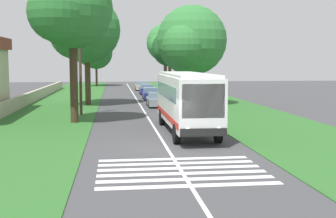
{
  "coord_description": "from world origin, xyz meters",
  "views": [
    {
      "loc": [
        -22.73,
        2.68,
        4.39
      ],
      "look_at": [
        3.85,
        -0.54,
        1.6
      ],
      "focal_mm": 47.9,
      "sensor_mm": 36.0,
      "label": 1
    }
  ],
  "objects": [
    {
      "name": "ground",
      "position": [
        0.0,
        0.0,
        0.0
      ],
      "size": [
        160.0,
        160.0,
        0.0
      ],
      "primitive_type": "plane",
      "color": "#424244"
    },
    {
      "name": "grass_verge_left",
      "position": [
        15.0,
        8.2,
        0.02
      ],
      "size": [
        120.0,
        8.0,
        0.04
      ],
      "primitive_type": "cube",
      "color": "#2D6628",
      "rests_on": "ground"
    },
    {
      "name": "grass_verge_right",
      "position": [
        15.0,
        -8.2,
        0.02
      ],
      "size": [
        120.0,
        8.0,
        0.04
      ],
      "primitive_type": "cube",
      "color": "#2D6628",
      "rests_on": "ground"
    },
    {
      "name": "centre_line",
      "position": [
        15.0,
        0.0,
        0.0
      ],
      "size": [
        110.0,
        0.16,
        0.01
      ],
      "primitive_type": "cube",
      "color": "silver",
      "rests_on": "ground"
    },
    {
      "name": "coach_bus",
      "position": [
        4.88,
        -1.8,
        2.15
      ],
      "size": [
        11.16,
        2.62,
        3.73
      ],
      "color": "white",
      "rests_on": "ground"
    },
    {
      "name": "zebra_crossing",
      "position": [
        -5.06,
        0.0,
        0.0
      ],
      "size": [
        4.95,
        6.8,
        0.01
      ],
      "color": "silver",
      "rests_on": "ground"
    },
    {
      "name": "trailing_car_0",
      "position": [
        21.51,
        -1.52,
        0.67
      ],
      "size": [
        4.3,
        1.78,
        1.43
      ],
      "color": "gray",
      "rests_on": "ground"
    },
    {
      "name": "trailing_car_1",
      "position": [
        29.92,
        -1.63,
        0.67
      ],
      "size": [
        4.3,
        1.78,
        1.43
      ],
      "color": "navy",
      "rests_on": "ground"
    },
    {
      "name": "trailing_car_2",
      "position": [
        38.7,
        -1.78,
        0.67
      ],
      "size": [
        4.3,
        1.78,
        1.43
      ],
      "color": "navy",
      "rests_on": "ground"
    },
    {
      "name": "trailing_car_3",
      "position": [
        48.02,
        -1.6,
        0.67
      ],
      "size": [
        4.3,
        1.78,
        1.43
      ],
      "color": "#B7A893",
      "rests_on": "ground"
    },
    {
      "name": "roadside_tree_left_0",
      "position": [
        10.09,
        5.75,
        8.04
      ],
      "size": [
        6.84,
        5.79,
        11.06
      ],
      "color": "#3D2D1E",
      "rests_on": "grass_verge_left"
    },
    {
      "name": "roadside_tree_left_1",
      "position": [
        61.59,
        6.05,
        5.96
      ],
      "size": [
        7.65,
        6.11,
        9.12
      ],
      "color": "#4C3826",
      "rests_on": "grass_verge_left"
    },
    {
      "name": "roadside_tree_left_2",
      "position": [
        23.93,
        5.58,
        7.5
      ],
      "size": [
        8.53,
        6.95,
        11.09
      ],
      "color": "#4C3826",
      "rests_on": "grass_verge_left"
    },
    {
      "name": "roadside_tree_right_0",
      "position": [
        22.42,
        -5.04,
        6.44
      ],
      "size": [
        8.24,
        7.08,
        10.11
      ],
      "color": "#3D2D1E",
      "rests_on": "grass_verge_right"
    },
    {
      "name": "roadside_tree_right_1",
      "position": [
        53.69,
        -5.97,
        7.54
      ],
      "size": [
        7.46,
        6.45,
        10.9
      ],
      "color": "#4C3826",
      "rests_on": "grass_verge_right"
    },
    {
      "name": "roadside_tree_right_2",
      "position": [
        40.45,
        -5.09,
        6.2
      ],
      "size": [
        6.08,
        5.1,
        8.86
      ],
      "color": "#4C3826",
      "rests_on": "grass_verge_right"
    },
    {
      "name": "utility_pole",
      "position": [
        15.11,
        5.43,
        4.33
      ],
      "size": [
        0.24,
        1.4,
        8.28
      ],
      "color": "#473828",
      "rests_on": "grass_verge_left"
    },
    {
      "name": "roadside_wall",
      "position": [
        20.0,
        11.6,
        0.63
      ],
      "size": [
        70.0,
        0.4,
        1.17
      ],
      "primitive_type": "cube",
      "color": "#B2A893",
      "rests_on": "grass_verge_left"
    }
  ]
}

